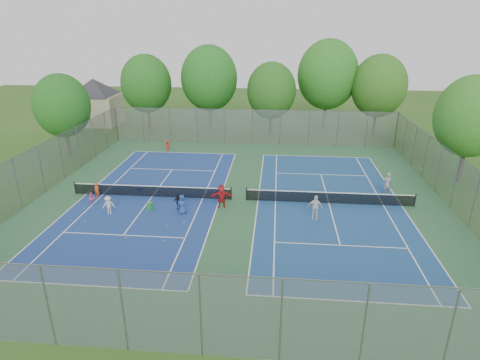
% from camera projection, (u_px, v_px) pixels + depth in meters
% --- Properties ---
extents(ground, '(120.00, 120.00, 0.00)m').
position_uv_depth(ground, '(239.00, 200.00, 31.60)').
color(ground, '#2C5019').
rests_on(ground, ground).
extents(court_pad, '(32.00, 32.00, 0.01)m').
position_uv_depth(court_pad, '(239.00, 200.00, 31.60)').
color(court_pad, '#295835').
rests_on(court_pad, ground).
extents(court_left, '(10.97, 23.77, 0.01)m').
position_uv_depth(court_left, '(152.00, 196.00, 32.20)').
color(court_left, navy).
rests_on(court_left, court_pad).
extents(court_right, '(10.97, 23.77, 0.01)m').
position_uv_depth(court_right, '(329.00, 203.00, 30.99)').
color(court_right, navy).
rests_on(court_right, court_pad).
extents(net_left, '(12.87, 0.10, 0.91)m').
position_uv_depth(net_left, '(152.00, 191.00, 32.05)').
color(net_left, black).
rests_on(net_left, ground).
extents(net_right, '(12.87, 0.10, 0.91)m').
position_uv_depth(net_right, '(329.00, 198.00, 30.84)').
color(net_right, black).
rests_on(net_right, ground).
extents(fence_north, '(32.00, 0.10, 4.00)m').
position_uv_depth(fence_north, '(252.00, 127.00, 45.74)').
color(fence_north, gray).
rests_on(fence_north, ground).
extents(fence_south, '(32.00, 0.10, 4.00)m').
position_uv_depth(fence_south, '(201.00, 316.00, 16.03)').
color(fence_south, gray).
rests_on(fence_south, ground).
extents(fence_west, '(0.10, 32.00, 4.00)m').
position_uv_depth(fence_west, '(41.00, 170.00, 32.27)').
color(fence_west, gray).
rests_on(fence_west, ground).
extents(fence_east, '(0.10, 32.00, 4.00)m').
position_uv_depth(fence_east, '(455.00, 183.00, 29.50)').
color(fence_east, gray).
rests_on(fence_east, ground).
extents(house, '(11.03, 11.03, 7.30)m').
position_uv_depth(house, '(94.00, 94.00, 54.27)').
color(house, '#B7A88C').
rests_on(house, ground).
extents(tree_nw, '(6.40, 6.40, 9.58)m').
position_uv_depth(tree_nw, '(146.00, 84.00, 51.12)').
color(tree_nw, '#443326').
rests_on(tree_nw, ground).
extents(tree_nl, '(7.20, 7.20, 10.69)m').
position_uv_depth(tree_nl, '(209.00, 78.00, 51.12)').
color(tree_nl, '#443326').
rests_on(tree_nl, ground).
extents(tree_nc, '(6.00, 6.00, 8.85)m').
position_uv_depth(tree_nc, '(271.00, 91.00, 48.98)').
color(tree_nc, '#443326').
rests_on(tree_nc, ground).
extents(tree_nr, '(7.60, 7.60, 11.42)m').
position_uv_depth(tree_nr, '(328.00, 75.00, 50.57)').
color(tree_nr, '#443326').
rests_on(tree_nr, ground).
extents(tree_ne, '(6.60, 6.60, 9.77)m').
position_uv_depth(tree_ne, '(379.00, 86.00, 48.58)').
color(tree_ne, '#443326').
rests_on(tree_ne, ground).
extents(tree_side_w, '(5.60, 5.60, 8.47)m').
position_uv_depth(tree_side_w, '(62.00, 106.00, 40.64)').
color(tree_side_w, '#443326').
rests_on(tree_side_w, ground).
extents(tree_side_e, '(6.00, 6.00, 9.20)m').
position_uv_depth(tree_side_e, '(472.00, 117.00, 33.46)').
color(tree_side_e, '#443326').
rests_on(tree_side_e, ground).
extents(ball_crate, '(0.36, 0.36, 0.26)m').
position_uv_depth(ball_crate, '(140.00, 189.00, 33.39)').
color(ball_crate, '#183AB5').
rests_on(ball_crate, ground).
extents(ball_hopper, '(0.41, 0.41, 0.62)m').
position_uv_depth(ball_hopper, '(150.00, 206.00, 29.77)').
color(ball_hopper, green).
rests_on(ball_hopper, ground).
extents(student_a, '(0.53, 0.43, 1.25)m').
position_uv_depth(student_a, '(97.00, 190.00, 31.80)').
color(student_a, '#C65212').
rests_on(student_a, ground).
extents(student_b, '(0.57, 0.49, 1.00)m').
position_uv_depth(student_b, '(92.00, 199.00, 30.60)').
color(student_b, '#D85482').
rests_on(student_b, ground).
extents(student_c, '(1.00, 0.74, 1.38)m').
position_uv_depth(student_c, '(109.00, 205.00, 29.06)').
color(student_c, beige).
rests_on(student_c, ground).
extents(student_d, '(0.77, 0.47, 1.22)m').
position_uv_depth(student_d, '(178.00, 202.00, 29.74)').
color(student_d, black).
rests_on(student_d, ground).
extents(student_e, '(0.75, 0.52, 1.48)m').
position_uv_depth(student_e, '(182.00, 204.00, 29.03)').
color(student_e, navy).
rests_on(student_e, ground).
extents(student_f, '(1.73, 0.76, 1.80)m').
position_uv_depth(student_f, '(222.00, 196.00, 30.03)').
color(student_f, red).
rests_on(student_f, ground).
extents(child_far_baseline, '(0.92, 0.68, 1.27)m').
position_uv_depth(child_far_baseline, '(168.00, 146.00, 43.41)').
color(child_far_baseline, '#A32017').
rests_on(child_far_baseline, ground).
extents(instructor, '(0.79, 0.61, 1.92)m').
position_uv_depth(instructor, '(387.00, 184.00, 32.21)').
color(instructor, gray).
rests_on(instructor, ground).
extents(teen_court_b, '(1.10, 0.58, 1.79)m').
position_uv_depth(teen_court_b, '(315.00, 207.00, 28.22)').
color(teen_court_b, silver).
rests_on(teen_court_b, ground).
extents(tennis_ball_0, '(0.07, 0.07, 0.07)m').
position_uv_depth(tennis_ball_0, '(164.00, 241.00, 25.55)').
color(tennis_ball_0, '#ACC42D').
rests_on(tennis_ball_0, ground).
extents(tennis_ball_1, '(0.07, 0.07, 0.07)m').
position_uv_depth(tennis_ball_1, '(126.00, 238.00, 25.88)').
color(tennis_ball_1, '#DBEB36').
rests_on(tennis_ball_1, ground).
extents(tennis_ball_2, '(0.07, 0.07, 0.07)m').
position_uv_depth(tennis_ball_2, '(184.00, 223.00, 27.86)').
color(tennis_ball_2, '#B7DB33').
rests_on(tennis_ball_2, ground).
extents(tennis_ball_3, '(0.07, 0.07, 0.07)m').
position_uv_depth(tennis_ball_3, '(85.00, 222.00, 28.02)').
color(tennis_ball_3, gold).
rests_on(tennis_ball_3, ground).
extents(tennis_ball_4, '(0.07, 0.07, 0.07)m').
position_uv_depth(tennis_ball_4, '(185.00, 211.00, 29.72)').
color(tennis_ball_4, '#BDDB32').
rests_on(tennis_ball_4, ground).
extents(tennis_ball_5, '(0.07, 0.07, 0.07)m').
position_uv_depth(tennis_ball_5, '(106.00, 206.00, 30.50)').
color(tennis_ball_5, '#C5D431').
rests_on(tennis_ball_5, ground).
extents(tennis_ball_6, '(0.07, 0.07, 0.07)m').
position_uv_depth(tennis_ball_6, '(147.00, 211.00, 29.59)').
color(tennis_ball_6, yellow).
rests_on(tennis_ball_6, ground).
extents(tennis_ball_7, '(0.07, 0.07, 0.07)m').
position_uv_depth(tennis_ball_7, '(167.00, 226.00, 27.39)').
color(tennis_ball_7, gold).
rests_on(tennis_ball_7, ground).
extents(tennis_ball_8, '(0.07, 0.07, 0.07)m').
position_uv_depth(tennis_ball_8, '(84.00, 208.00, 30.07)').
color(tennis_ball_8, '#E8F037').
rests_on(tennis_ball_8, ground).
extents(tennis_ball_9, '(0.07, 0.07, 0.07)m').
position_uv_depth(tennis_ball_9, '(70.00, 220.00, 28.23)').
color(tennis_ball_9, '#CED631').
rests_on(tennis_ball_9, ground).
extents(tennis_ball_10, '(0.07, 0.07, 0.07)m').
position_uv_depth(tennis_ball_10, '(112.00, 205.00, 30.63)').
color(tennis_ball_10, '#E1F138').
rests_on(tennis_ball_10, ground).
extents(tennis_ball_11, '(0.07, 0.07, 0.07)m').
position_uv_depth(tennis_ball_11, '(110.00, 206.00, 30.52)').
color(tennis_ball_11, '#ACCB2F').
rests_on(tennis_ball_11, ground).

